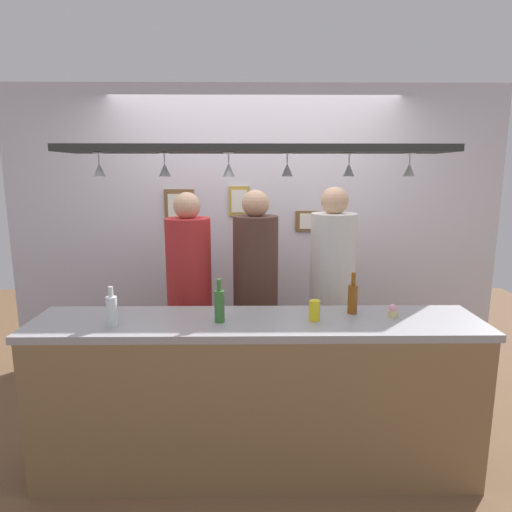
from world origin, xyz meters
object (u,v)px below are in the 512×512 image
at_px(person_left_red_shirt, 189,282).
at_px(picture_frame_crest, 239,201).
at_px(picture_frame_caricature, 179,209).
at_px(bottle_beer_green_import, 219,305).
at_px(person_middle_brown_shirt, 255,280).
at_px(person_right_white_patterned_shirt, 332,278).
at_px(bottle_beer_amber_tall, 353,298).
at_px(drink_can, 315,310).
at_px(picture_frame_lower_pair, 312,221).
at_px(cupcake, 393,311).
at_px(bottle_soda_clear, 112,310).

relative_size(person_left_red_shirt, picture_frame_crest, 6.58).
bearing_deg(picture_frame_caricature, bottle_beer_green_import, -72.74).
relative_size(person_middle_brown_shirt, person_right_white_patterned_shirt, 0.99).
bearing_deg(person_middle_brown_shirt, picture_frame_crest, 101.44).
relative_size(person_left_red_shirt, bottle_beer_amber_tall, 6.58).
height_order(drink_can, picture_frame_lower_pair, picture_frame_lower_pair).
bearing_deg(cupcake, picture_frame_crest, 125.45).
bearing_deg(bottle_beer_amber_tall, person_left_red_shirt, 150.19).
distance_m(person_left_red_shirt, picture_frame_crest, 0.94).
distance_m(person_left_red_shirt, picture_frame_lower_pair, 1.28).
relative_size(cupcake, picture_frame_caricature, 0.23).
relative_size(person_right_white_patterned_shirt, picture_frame_crest, 6.73).
relative_size(bottle_beer_green_import, drink_can, 2.13).
distance_m(bottle_beer_green_import, picture_frame_caricature, 1.58).
bearing_deg(drink_can, person_right_white_patterned_shirt, 72.35).
bearing_deg(cupcake, picture_frame_caricature, 137.79).
xyz_separation_m(drink_can, cupcake, (0.49, 0.06, -0.03)).
height_order(bottle_soda_clear, drink_can, bottle_soda_clear).
distance_m(cupcake, picture_frame_lower_pair, 1.45).
bearing_deg(cupcake, bottle_beer_amber_tall, 164.04).
relative_size(drink_can, picture_frame_caricature, 0.36).
xyz_separation_m(bottle_beer_amber_tall, cupcake, (0.23, -0.07, -0.06)).
bearing_deg(person_left_red_shirt, person_right_white_patterned_shirt, 0.00).
height_order(picture_frame_crest, picture_frame_caricature, picture_frame_crest).
bearing_deg(picture_frame_caricature, drink_can, -54.59).
relative_size(person_left_red_shirt, person_middle_brown_shirt, 0.99).
xyz_separation_m(person_left_red_shirt, person_right_white_patterned_shirt, (1.09, 0.00, 0.02)).
xyz_separation_m(person_right_white_patterned_shirt, bottle_soda_clear, (-1.42, -0.84, 0.02)).
bearing_deg(picture_frame_crest, picture_frame_caricature, 180.00).
bearing_deg(person_left_red_shirt, picture_frame_lower_pair, 32.94).
bearing_deg(bottle_beer_green_import, bottle_beer_amber_tall, 10.50).
bearing_deg(bottle_soda_clear, picture_frame_crest, 65.13).
distance_m(bottle_beer_amber_tall, cupcake, 0.25).
relative_size(person_right_white_patterned_shirt, picture_frame_caricature, 5.15).
xyz_separation_m(bottle_soda_clear, drink_can, (1.18, 0.08, -0.03)).
bearing_deg(bottle_beer_green_import, person_left_red_shirt, 110.05).
height_order(person_right_white_patterned_shirt, bottle_beer_amber_tall, person_right_white_patterned_shirt).
height_order(cupcake, picture_frame_crest, picture_frame_crest).
distance_m(person_right_white_patterned_shirt, bottle_beer_green_import, 1.12).
relative_size(person_right_white_patterned_shirt, bottle_soda_clear, 7.61).
distance_m(drink_can, picture_frame_lower_pair, 1.48).
bearing_deg(picture_frame_caricature, bottle_soda_clear, -96.24).
bearing_deg(person_right_white_patterned_shirt, picture_frame_caricature, 152.19).
xyz_separation_m(bottle_beer_green_import, picture_frame_caricature, (-0.45, 1.44, 0.44)).
bearing_deg(bottle_beer_amber_tall, person_middle_brown_shirt, 133.60).
relative_size(drink_can, cupcake, 1.56).
bearing_deg(picture_frame_crest, person_right_white_patterned_shirt, -42.45).
height_order(person_left_red_shirt, picture_frame_crest, picture_frame_crest).
bearing_deg(bottle_beer_green_import, person_middle_brown_shirt, 74.62).
relative_size(person_middle_brown_shirt, picture_frame_crest, 6.65).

